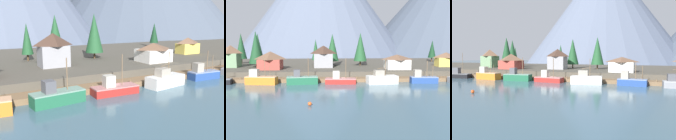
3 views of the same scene
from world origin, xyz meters
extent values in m
cube|color=#3D5B6B|center=(0.00, 20.00, -0.50)|extent=(400.00, 400.00, 1.00)
cube|color=brown|center=(0.00, 2.00, 0.50)|extent=(80.00, 4.00, 1.00)
cylinder|color=brown|center=(-12.00, 0.20, 0.80)|extent=(0.36, 0.36, 1.60)
cylinder|color=brown|center=(-4.00, 0.20, 0.80)|extent=(0.36, 0.36, 1.60)
cylinder|color=brown|center=(4.00, 0.20, 0.80)|extent=(0.36, 0.36, 1.60)
cylinder|color=brown|center=(12.00, 0.20, 0.80)|extent=(0.36, 0.36, 1.60)
cylinder|color=brown|center=(20.00, 0.20, 0.80)|extent=(0.36, 0.36, 1.60)
cylinder|color=brown|center=(28.00, 0.20, 0.80)|extent=(0.36, 0.36, 1.60)
cube|color=#4C473D|center=(0.00, 32.00, 1.25)|extent=(400.00, 56.00, 2.50)
cube|color=#1E5B3D|center=(-10.93, -1.97, 0.92)|extent=(8.42, 3.63, 1.83)
cube|color=gray|center=(-10.93, -1.97, 1.93)|extent=(8.42, 3.63, 0.20)
cube|color=#4C4C51|center=(-12.33, -2.10, 2.95)|extent=(1.83, 2.04, 1.83)
cylinder|color=brown|center=(-9.30, -1.81, 4.53)|extent=(0.17, 0.17, 4.98)
cube|color=maroon|center=(-0.65, -1.86, 0.64)|extent=(8.35, 3.42, 1.27)
cube|color=#AD6C6A|center=(-0.65, -1.86, 1.37)|extent=(8.35, 3.42, 0.20)
cube|color=#B2AD9E|center=(-1.82, -1.79, 2.47)|extent=(1.90, 1.88, 1.99)
cylinder|color=brown|center=(0.77, -1.95, 4.19)|extent=(0.16, 0.16, 5.44)
cube|color=silver|center=(10.56, -2.24, 0.99)|extent=(8.52, 4.15, 1.97)
cube|color=silver|center=(10.56, -2.24, 2.07)|extent=(8.52, 4.15, 0.20)
cube|color=gray|center=(9.69, -2.36, 2.92)|extent=(2.75, 2.19, 1.50)
cylinder|color=brown|center=(11.45, -2.13, 4.49)|extent=(0.15, 0.15, 4.62)
cylinder|color=brown|center=(10.45, -2.26, 4.24)|extent=(2.49, 0.43, 0.49)
cube|color=navy|center=(22.30, -1.69, 0.78)|extent=(7.31, 3.12, 1.56)
cube|color=#6C7DA2|center=(22.30, -1.69, 1.66)|extent=(7.31, 3.12, 0.20)
cube|color=gray|center=(20.51, -1.54, 2.72)|extent=(1.95, 1.84, 1.94)
cylinder|color=brown|center=(23.10, -1.76, 3.95)|extent=(0.17, 0.17, 4.38)
cylinder|color=brown|center=(24.68, -1.89, 3.40)|extent=(0.14, 0.14, 3.30)
cube|color=silver|center=(18.32, 10.88, 4.04)|extent=(7.28, 6.37, 3.08)
pyramid|color=brown|center=(18.32, 10.88, 6.37)|extent=(7.65, 6.69, 1.59)
cube|color=gray|center=(-5.47, 16.59, 4.84)|extent=(6.23, 4.78, 4.68)
pyramid|color=#422D23|center=(-5.47, 16.59, 8.56)|extent=(6.54, 5.02, 2.76)
cube|color=gold|center=(37.80, 17.85, 4.08)|extent=(6.60, 4.10, 3.16)
pyramid|color=brown|center=(37.80, 17.85, 6.57)|extent=(6.93, 4.31, 1.82)
cylinder|color=#4C3823|center=(-8.61, 27.85, 3.35)|extent=(0.50, 0.50, 1.71)
cone|color=#1E4C28|center=(-8.61, 27.85, 8.12)|extent=(2.92, 2.92, 7.84)
cylinder|color=#4C3823|center=(-2.24, 24.73, 3.27)|extent=(0.50, 0.50, 1.54)
cone|color=#1E4C28|center=(-2.24, 24.73, 9.08)|extent=(4.70, 4.70, 10.08)
cylinder|color=#4C3823|center=(41.57, 38.56, 3.36)|extent=(0.50, 0.50, 1.72)
cone|color=#14381E|center=(41.57, 38.56, 7.97)|extent=(3.33, 3.33, 7.50)
cylinder|color=#4C3823|center=(8.01, 23.17, 3.33)|extent=(0.50, 0.50, 1.66)
cone|color=#1E4C28|center=(8.01, 23.17, 9.31)|extent=(4.83, 4.83, 10.31)
camera|label=1|loc=(-22.89, -38.48, 12.59)|focal=40.85mm
camera|label=2|loc=(-4.33, -68.28, 11.52)|focal=39.95mm
camera|label=3|loc=(26.07, -61.18, 7.86)|focal=36.49mm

